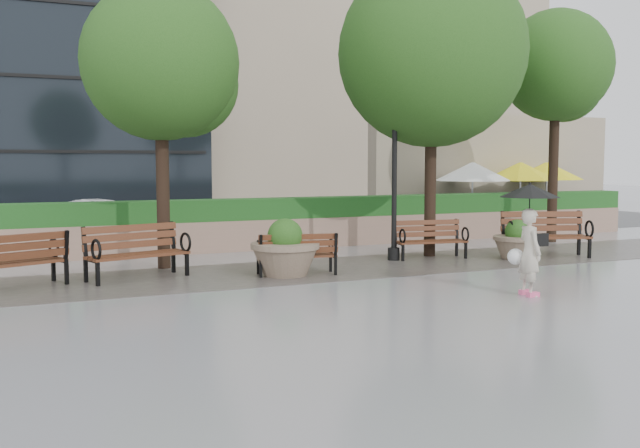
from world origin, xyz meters
name	(u,v)px	position (x,y,z in m)	size (l,w,h in m)	color
ground	(416,290)	(0.00, 0.00, 0.00)	(100.00, 100.00, 0.00)	gray
cobble_strip	(343,268)	(0.00, 3.00, 0.01)	(28.00, 3.20, 0.01)	#383330
hedge_wall	(278,223)	(0.00, 7.00, 0.66)	(24.00, 0.80, 1.35)	#957360
cafe_wall	(494,171)	(9.50, 10.00, 2.00)	(10.00, 0.60, 4.00)	tan
cafe_hedge	(523,218)	(9.00, 7.80, 0.45)	(8.00, 0.50, 0.90)	#1B4717
asphalt_street	(233,234)	(0.00, 11.00, 0.00)	(40.00, 7.00, 0.00)	black
bldg_stone	(347,14)	(10.00, 23.00, 10.00)	(18.00, 10.00, 20.00)	tan
bench_0	(12,273)	(-6.65, 3.11, 0.31)	(2.04, 1.42, 1.03)	brown
bench_1	(138,263)	(-4.37, 3.32, 0.32)	(2.12, 1.32, 1.07)	brown
bench_2	(297,263)	(-1.30, 2.50, 0.26)	(1.71, 0.97, 0.87)	brown
bench_3	(430,248)	(2.56, 3.46, 0.27)	(1.79, 0.92, 0.92)	brown
bench_4	(545,244)	(5.27, 2.54, 0.33)	(2.19, 1.44, 1.10)	brown
planter_left	(285,254)	(-1.56, 2.50, 0.46)	(1.40, 1.40, 1.18)	#7F6B56
planter_right	(517,244)	(4.42, 2.56, 0.37)	(1.14, 1.14, 0.95)	#7F6B56
lamppost	(394,181)	(1.62, 3.58, 1.87)	(0.28, 0.28, 4.23)	black
tree_0	(167,68)	(-3.43, 4.64, 4.33)	(3.45, 3.36, 6.13)	black
tree_1	(436,59)	(2.95, 3.94, 4.81)	(4.54, 4.54, 7.21)	black
tree_2	(558,71)	(7.95, 5.20, 4.92)	(3.29, 3.17, 6.65)	black
patio_umb_white	(473,172)	(7.44, 8.47, 1.99)	(2.50, 2.50, 2.30)	black
patio_umb_yellow_a	(521,172)	(9.23, 8.23, 1.99)	(2.50, 2.50, 2.30)	black
patio_umb_yellow_b	(547,171)	(10.80, 8.73, 1.99)	(2.50, 2.50, 2.30)	black
car_right	(109,221)	(-3.96, 10.19, 0.62)	(1.32, 3.79, 1.25)	silver
pedestrian	(530,228)	(1.54, -1.20, 1.18)	(1.05, 1.05, 1.93)	beige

